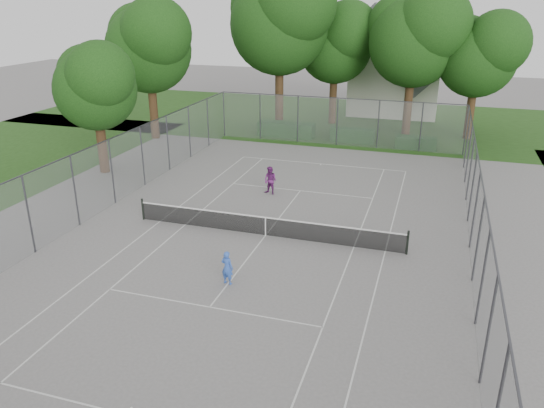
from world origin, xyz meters
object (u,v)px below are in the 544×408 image
(house, at_px, (396,70))
(woman_player, at_px, (270,181))
(girl_player, at_px, (227,268))
(tennis_net, at_px, (265,225))

(house, relative_size, woman_player, 6.25)
(house, xyz_separation_m, woman_player, (-4.36, -24.79, -3.19))
(house, bearing_deg, girl_player, -94.76)
(tennis_net, xyz_separation_m, woman_player, (-1.48, 5.40, 0.28))
(girl_player, height_order, woman_player, woman_player)
(tennis_net, xyz_separation_m, house, (2.88, 30.19, 3.48))
(girl_player, xyz_separation_m, woman_player, (-1.46, 10.03, 0.11))
(tennis_net, distance_m, girl_player, 4.64)
(house, xyz_separation_m, girl_player, (-2.90, -34.82, -3.30))
(house, height_order, girl_player, house)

